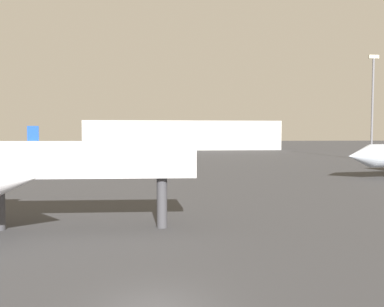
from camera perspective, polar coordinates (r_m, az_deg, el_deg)
The scene contains 4 objects.
airplane_distant at distance 94.05m, azimuth -16.86°, elevation 0.95°, with size 28.34×25.30×8.08m.
jet_bridge at distance 26.15m, azimuth -20.88°, elevation -1.13°, with size 17.43×2.88×6.02m.
light_mast_right at distance 98.76m, azimuth 25.87°, elevation 7.05°, with size 2.40×0.50×24.75m.
terminal_building at distance 148.57m, azimuth -1.49°, elevation 2.79°, with size 74.41×19.84×11.14m, color #B7B7B2.
Camera 1 is at (0.14, -13.00, 6.33)m, focal length 34.90 mm.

